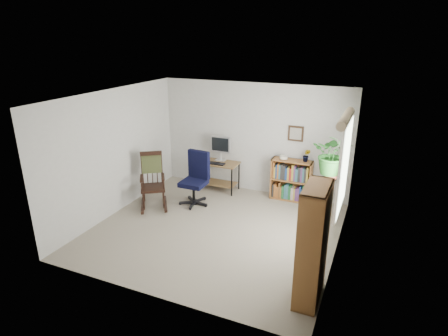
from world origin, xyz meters
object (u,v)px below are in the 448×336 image
at_px(office_chair, 193,179).
at_px(rocking_chair, 153,181).
at_px(low_bookshelf, 291,180).
at_px(tall_bookshelf, 313,245).
at_px(desk, 218,176).

xyz_separation_m(office_chair, rocking_chair, (-0.70, -0.42, 0.01)).
relative_size(rocking_chair, low_bookshelf, 1.29).
height_order(rocking_chair, tall_bookshelf, tall_bookshelf).
xyz_separation_m(desk, rocking_chair, (-0.84, -1.33, 0.24)).
distance_m(desk, rocking_chair, 1.59).
xyz_separation_m(rocking_chair, low_bookshelf, (2.47, 1.45, -0.13)).
bearing_deg(low_bookshelf, rocking_chair, -149.63).
distance_m(office_chair, rocking_chair, 0.82).
bearing_deg(tall_bookshelf, rocking_chair, 155.74).
relative_size(desk, tall_bookshelf, 0.56).
distance_m(rocking_chair, low_bookshelf, 2.87).
distance_m(office_chair, tall_bookshelf, 3.42).
distance_m(desk, low_bookshelf, 1.64).
bearing_deg(office_chair, rocking_chair, -143.74).
bearing_deg(low_bookshelf, desk, -175.79).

